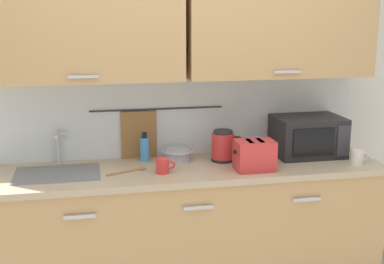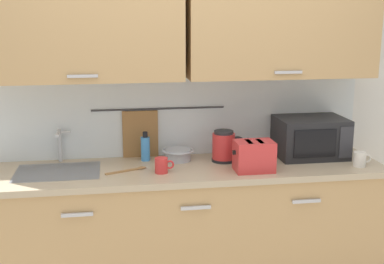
{
  "view_description": "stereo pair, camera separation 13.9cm",
  "coord_description": "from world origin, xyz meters",
  "px_view_note": "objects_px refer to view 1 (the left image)",
  "views": [
    {
      "loc": [
        -0.6,
        -2.79,
        1.87
      ],
      "look_at": [
        0.03,
        0.33,
        1.12
      ],
      "focal_mm": 47.85,
      "sensor_mm": 36.0,
      "label": 1
    },
    {
      "loc": [
        -0.47,
        -2.81,
        1.87
      ],
      "look_at": [
        0.03,
        0.33,
        1.12
      ],
      "focal_mm": 47.85,
      "sensor_mm": 36.0,
      "label": 2
    }
  ],
  "objects_px": {
    "electric_kettle": "(224,146)",
    "dish_soap_bottle": "(145,148)",
    "mixing_bowl": "(177,154)",
    "mug_near_sink": "(163,166)",
    "toaster": "(255,155)",
    "wooden_spoon": "(132,171)",
    "microwave": "(308,136)",
    "mug_by_kettle": "(358,157)"
  },
  "relations": [
    {
      "from": "toaster",
      "to": "mixing_bowl",
      "type": "bearing_deg",
      "value": 145.65
    },
    {
      "from": "electric_kettle",
      "to": "toaster",
      "type": "relative_size",
      "value": 0.89
    },
    {
      "from": "mug_near_sink",
      "to": "wooden_spoon",
      "type": "height_order",
      "value": "mug_near_sink"
    },
    {
      "from": "mixing_bowl",
      "to": "mug_near_sink",
      "type": "bearing_deg",
      "value": -118.01
    },
    {
      "from": "mug_near_sink",
      "to": "electric_kettle",
      "type": "bearing_deg",
      "value": 23.57
    },
    {
      "from": "electric_kettle",
      "to": "mixing_bowl",
      "type": "distance_m",
      "value": 0.31
    },
    {
      "from": "toaster",
      "to": "wooden_spoon",
      "type": "bearing_deg",
      "value": 171.04
    },
    {
      "from": "electric_kettle",
      "to": "dish_soap_bottle",
      "type": "distance_m",
      "value": 0.52
    },
    {
      "from": "mug_near_sink",
      "to": "dish_soap_bottle",
      "type": "bearing_deg",
      "value": 105.76
    },
    {
      "from": "toaster",
      "to": "electric_kettle",
      "type": "bearing_deg",
      "value": 120.03
    },
    {
      "from": "toaster",
      "to": "mug_by_kettle",
      "type": "bearing_deg",
      "value": -1.26
    },
    {
      "from": "microwave",
      "to": "mug_by_kettle",
      "type": "height_order",
      "value": "microwave"
    },
    {
      "from": "mug_by_kettle",
      "to": "mixing_bowl",
      "type": "bearing_deg",
      "value": 164.52
    },
    {
      "from": "dish_soap_bottle",
      "to": "mug_by_kettle",
      "type": "relative_size",
      "value": 1.63
    },
    {
      "from": "microwave",
      "to": "dish_soap_bottle",
      "type": "xyz_separation_m",
      "value": [
        -1.12,
        0.07,
        -0.05
      ]
    },
    {
      "from": "electric_kettle",
      "to": "mug_near_sink",
      "type": "relative_size",
      "value": 1.89
    },
    {
      "from": "mug_by_kettle",
      "to": "wooden_spoon",
      "type": "distance_m",
      "value": 1.47
    },
    {
      "from": "toaster",
      "to": "wooden_spoon",
      "type": "height_order",
      "value": "toaster"
    },
    {
      "from": "dish_soap_bottle",
      "to": "wooden_spoon",
      "type": "distance_m",
      "value": 0.25
    },
    {
      "from": "mixing_bowl",
      "to": "mug_by_kettle",
      "type": "height_order",
      "value": "mug_by_kettle"
    },
    {
      "from": "dish_soap_bottle",
      "to": "toaster",
      "type": "bearing_deg",
      "value": -27.03
    },
    {
      "from": "microwave",
      "to": "dish_soap_bottle",
      "type": "distance_m",
      "value": 1.13
    },
    {
      "from": "dish_soap_bottle",
      "to": "mug_near_sink",
      "type": "bearing_deg",
      "value": -74.24
    },
    {
      "from": "mixing_bowl",
      "to": "microwave",
      "type": "bearing_deg",
      "value": -2.58
    },
    {
      "from": "mug_near_sink",
      "to": "wooden_spoon",
      "type": "bearing_deg",
      "value": 158.86
    },
    {
      "from": "electric_kettle",
      "to": "mug_by_kettle",
      "type": "distance_m",
      "value": 0.88
    },
    {
      "from": "electric_kettle",
      "to": "mug_near_sink",
      "type": "bearing_deg",
      "value": -156.43
    },
    {
      "from": "microwave",
      "to": "mug_by_kettle",
      "type": "bearing_deg",
      "value": -50.02
    },
    {
      "from": "wooden_spoon",
      "to": "mixing_bowl",
      "type": "bearing_deg",
      "value": 29.28
    },
    {
      "from": "mug_near_sink",
      "to": "wooden_spoon",
      "type": "distance_m",
      "value": 0.2
    },
    {
      "from": "electric_kettle",
      "to": "mug_by_kettle",
      "type": "bearing_deg",
      "value": -16.81
    },
    {
      "from": "toaster",
      "to": "wooden_spoon",
      "type": "relative_size",
      "value": 0.97
    },
    {
      "from": "microwave",
      "to": "mug_by_kettle",
      "type": "distance_m",
      "value": 0.37
    },
    {
      "from": "mug_near_sink",
      "to": "mug_by_kettle",
      "type": "relative_size",
      "value": 1.0
    },
    {
      "from": "dish_soap_bottle",
      "to": "mixing_bowl",
      "type": "distance_m",
      "value": 0.22
    },
    {
      "from": "mixing_bowl",
      "to": "mug_by_kettle",
      "type": "xyz_separation_m",
      "value": [
        1.14,
        -0.32,
        0.0
      ]
    },
    {
      "from": "electric_kettle",
      "to": "dish_soap_bottle",
      "type": "xyz_separation_m",
      "value": [
        -0.52,
        0.1,
        -0.01
      ]
    },
    {
      "from": "mixing_bowl",
      "to": "mug_by_kettle",
      "type": "distance_m",
      "value": 1.18
    },
    {
      "from": "microwave",
      "to": "mug_near_sink",
      "type": "relative_size",
      "value": 3.83
    },
    {
      "from": "electric_kettle",
      "to": "dish_soap_bottle",
      "type": "relative_size",
      "value": 1.16
    },
    {
      "from": "microwave",
      "to": "mug_near_sink",
      "type": "height_order",
      "value": "microwave"
    },
    {
      "from": "electric_kettle",
      "to": "toaster",
      "type": "distance_m",
      "value": 0.27
    }
  ]
}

